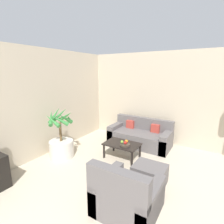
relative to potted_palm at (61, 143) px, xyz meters
name	(u,v)px	position (x,y,z in m)	size (l,w,h in m)	color
wall_back	(201,101)	(2.85, 2.33, 0.97)	(8.27, 0.06, 2.70)	beige
wall_left	(19,108)	(-0.51, -0.68, 0.97)	(0.06, 7.57, 2.70)	beige
potted_palm	(61,143)	(0.00, 0.00, 0.00)	(0.68, 0.69, 1.27)	beige
sofa_loveseat	(140,136)	(1.40, 1.75, -0.11)	(1.78, 0.81, 0.77)	#605B5B
coffee_table	(122,145)	(1.34, 0.74, -0.05)	(0.86, 0.56, 0.39)	black
fruit_bowl	(125,145)	(1.46, 0.67, 0.03)	(0.24, 0.24, 0.05)	#42382D
apple_red	(125,143)	(1.48, 0.66, 0.09)	(0.08, 0.08, 0.08)	red
apple_green	(122,142)	(1.38, 0.66, 0.09)	(0.07, 0.07, 0.07)	olive
orange_fruit	(126,141)	(1.46, 0.74, 0.09)	(0.08, 0.08, 0.08)	orange
armchair	(127,196)	(2.23, -0.76, -0.10)	(0.92, 0.85, 0.88)	#605B5B
ottoman	(150,174)	(2.28, 0.12, -0.19)	(0.61, 0.50, 0.37)	#605B5B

